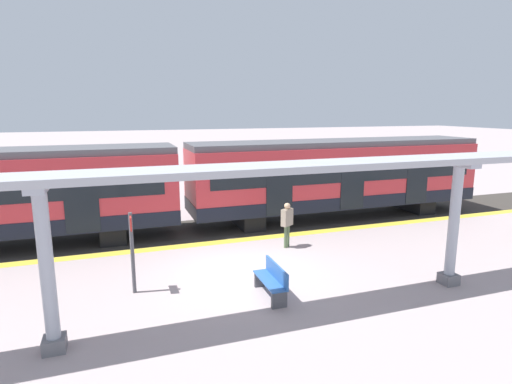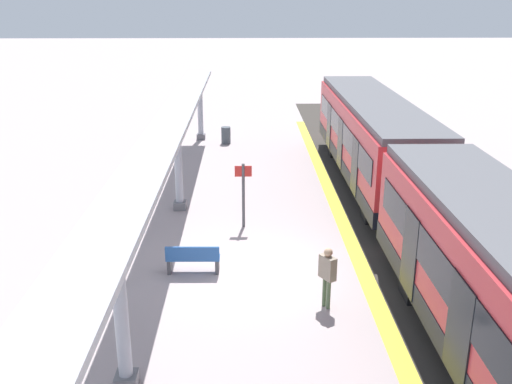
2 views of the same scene
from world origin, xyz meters
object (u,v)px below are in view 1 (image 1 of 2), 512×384
Objects in this scene: canopy_pillar_third at (454,224)px; bench_near_end at (272,280)px; train_far_carriage at (337,177)px; canopy_pillar_second at (47,270)px; passenger_waiting_near_edge at (287,220)px; platform_info_sign at (132,245)px.

canopy_pillar_third is 5.20m from bench_near_end.
canopy_pillar_third is at bearing 79.57° from bench_near_end.
train_far_carriage is at bearing 139.47° from bench_near_end.
canopy_pillar_third is at bearing 90.00° from canopy_pillar_second.
train_far_carriage reaches higher than passenger_waiting_near_edge.
bench_near_end is 3.79m from platform_info_sign.
canopy_pillar_third reaches higher than passenger_waiting_near_edge.
platform_info_sign is at bearing -68.65° from passenger_waiting_near_edge.
train_far_carriage is 6.00× the size of platform_info_sign.
canopy_pillar_third is 8.68m from platform_info_sign.
bench_near_end is (-0.91, -4.95, -1.31)m from canopy_pillar_third.
canopy_pillar_second is 5.33m from bench_near_end.
canopy_pillar_third is at bearing 74.50° from platform_info_sign.
passenger_waiting_near_edge reaches higher than bench_near_end.
canopy_pillar_third is (0.00, 10.04, 0.00)m from canopy_pillar_second.
canopy_pillar_third is 2.14× the size of passenger_waiting_near_edge.
platform_info_sign is at bearing 143.90° from canopy_pillar_second.
platform_info_sign reaches higher than passenger_waiting_near_edge.
train_far_carriage is at bearing 174.51° from canopy_pillar_third.
platform_info_sign is (-2.32, 1.69, -0.42)m from canopy_pillar_second.
bench_near_end is (-0.91, 5.09, -1.31)m from canopy_pillar_second.
platform_info_sign is 5.72m from passenger_waiting_near_edge.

